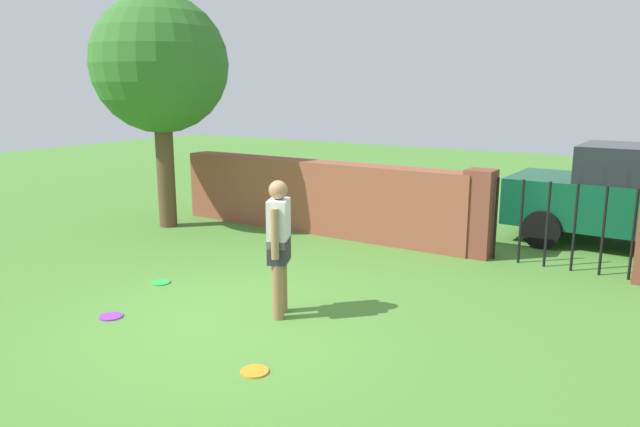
# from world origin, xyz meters

# --- Properties ---
(ground_plane) EXTENTS (40.00, 40.00, 0.00)m
(ground_plane) POSITION_xyz_m (0.00, 0.00, 0.00)
(ground_plane) COLOR #4C8433
(brick_wall) EXTENTS (5.92, 0.50, 1.33)m
(brick_wall) POSITION_xyz_m (-1.50, 4.11, 0.66)
(brick_wall) COLOR brown
(brick_wall) RESTS_ON ground
(tree) EXTENTS (2.53, 2.53, 4.33)m
(tree) POSITION_xyz_m (-4.19, 2.93, 3.04)
(tree) COLOR brown
(tree) RESTS_ON ground
(person) EXTENTS (0.35, 0.50, 1.62)m
(person) POSITION_xyz_m (0.39, 0.39, 0.90)
(person) COLOR #9E704C
(person) RESTS_ON ground
(fence_gate) EXTENTS (2.89, 0.44, 1.40)m
(fence_gate) POSITION_xyz_m (2.78, 4.11, 0.70)
(fence_gate) COLOR brown
(fence_gate) RESTS_ON ground
(frisbee_purple) EXTENTS (0.27, 0.27, 0.02)m
(frisbee_purple) POSITION_xyz_m (-1.25, -0.74, 0.01)
(frisbee_purple) COLOR purple
(frisbee_purple) RESTS_ON ground
(frisbee_green) EXTENTS (0.27, 0.27, 0.02)m
(frisbee_green) POSITION_xyz_m (-1.70, 0.43, 0.01)
(frisbee_green) COLOR green
(frisbee_green) RESTS_ON ground
(frisbee_orange) EXTENTS (0.27, 0.27, 0.02)m
(frisbee_orange) POSITION_xyz_m (1.04, -0.91, 0.01)
(frisbee_orange) COLOR orange
(frisbee_orange) RESTS_ON ground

